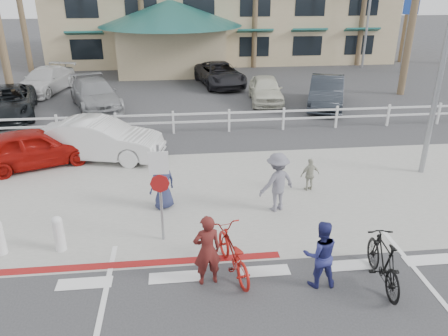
{
  "coord_description": "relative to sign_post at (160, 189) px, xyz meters",
  "views": [
    {
      "loc": [
        -1.79,
        -7.45,
        6.19
      ],
      "look_at": [
        -0.63,
        3.19,
        1.5
      ],
      "focal_mm": 35.0,
      "sensor_mm": 36.0,
      "label": 1
    }
  ],
  "objects": [
    {
      "name": "ground",
      "position": [
        2.3,
        -2.2,
        -1.45
      ],
      "size": [
        140.0,
        140.0,
        0.0
      ],
      "primitive_type": "plane",
      "color": "#333335"
    },
    {
      "name": "sidewalk_plaza",
      "position": [
        2.3,
        2.3,
        -1.44
      ],
      "size": [
        22.0,
        7.0,
        0.01
      ],
      "primitive_type": "cube",
      "color": "gray",
      "rests_on": "ground"
    },
    {
      "name": "cross_street",
      "position": [
        2.3,
        6.3,
        -1.45
      ],
      "size": [
        40.0,
        5.0,
        0.01
      ],
      "primitive_type": "cube",
      "color": "#333335",
      "rests_on": "ground"
    },
    {
      "name": "parking_lot",
      "position": [
        2.3,
        15.8,
        -1.45
      ],
      "size": [
        50.0,
        16.0,
        0.01
      ],
      "primitive_type": "cube",
      "color": "#333335",
      "rests_on": "ground"
    },
    {
      "name": "curb_red",
      "position": [
        -0.7,
        -1.0,
        -1.44
      ],
      "size": [
        7.0,
        0.25,
        0.02
      ],
      "primitive_type": "cube",
      "color": "maroon",
      "rests_on": "ground"
    },
    {
      "name": "rail_fence",
      "position": [
        2.8,
        8.3,
        -0.95
      ],
      "size": [
        29.4,
        0.16,
        1.0
      ],
      "primitive_type": null,
      "color": "silver",
      "rests_on": "ground"
    },
    {
      "name": "sign_post",
      "position": [
        0.0,
        0.0,
        0.0
      ],
      "size": [
        0.5,
        0.1,
        2.9
      ],
      "primitive_type": null,
      "color": "gray",
      "rests_on": "ground"
    },
    {
      "name": "bollard_0",
      "position": [
        -2.5,
        -0.2,
        -0.97
      ],
      "size": [
        0.26,
        0.26,
        0.95
      ],
      "primitive_type": null,
      "color": "silver",
      "rests_on": "ground"
    },
    {
      "name": "streetlight_0",
      "position": [
        8.8,
        3.3,
        3.05
      ],
      "size": [
        0.6,
        2.0,
        9.0
      ],
      "primitive_type": null,
      "color": "gray",
      "rests_on": "ground"
    },
    {
      "name": "info_sign",
      "position": [
        16.3,
        19.8,
        1.35
      ],
      "size": [
        1.2,
        0.16,
        5.6
      ],
      "primitive_type": null,
      "color": "navy",
      "rests_on": "ground"
    },
    {
      "name": "bike_red",
      "position": [
        1.59,
        -1.52,
        -0.94
      ],
      "size": [
        1.09,
        2.06,
        1.03
      ],
      "primitive_type": "imported",
      "rotation": [
        0.0,
        0.0,
        3.36
      ],
      "color": "maroon",
      "rests_on": "ground"
    },
    {
      "name": "rider_red",
      "position": [
        1.0,
        -1.83,
        -0.61
      ],
      "size": [
        0.67,
        0.5,
        1.67
      ],
      "primitive_type": "imported",
      "rotation": [
        0.0,
        0.0,
        3.31
      ],
      "color": "#541917",
      "rests_on": "ground"
    },
    {
      "name": "bike_black",
      "position": [
        4.78,
        -2.28,
        -0.87
      ],
      "size": [
        0.71,
        1.96,
        1.15
      ],
      "primitive_type": "imported",
      "rotation": [
        0.0,
        0.0,
        3.05
      ],
      "color": "black",
      "rests_on": "ground"
    },
    {
      "name": "rider_black",
      "position": [
        3.39,
        -2.15,
        -0.67
      ],
      "size": [
        0.78,
        0.62,
        1.56
      ],
      "primitive_type": "imported",
      "rotation": [
        0.0,
        0.0,
        3.11
      ],
      "color": "navy",
      "rests_on": "ground"
    },
    {
      "name": "pedestrian_a",
      "position": [
        3.21,
        1.24,
        -0.57
      ],
      "size": [
        1.3,
        1.06,
        1.75
      ],
      "primitive_type": "imported",
      "rotation": [
        0.0,
        0.0,
        3.56
      ],
      "color": "slate",
      "rests_on": "ground"
    },
    {
      "name": "pedestrian_child",
      "position": [
        4.53,
        2.36,
        -0.91
      ],
      "size": [
        0.67,
        0.38,
        1.08
      ],
      "primitive_type": "imported",
      "rotation": [
        0.0,
        0.0,
        3.33
      ],
      "color": "#A9A996",
      "rests_on": "ground"
    },
    {
      "name": "pedestrian_b",
      "position": [
        -0.02,
        1.73,
        -0.67
      ],
      "size": [
        0.91,
        0.82,
        1.57
      ],
      "primitive_type": "imported",
      "rotation": [
        0.0,
        0.0,
        3.68
      ],
      "color": "#222849",
      "rests_on": "ground"
    },
    {
      "name": "car_white_sedan",
      "position": [
        -2.38,
        5.76,
        -0.7
      ],
      "size": [
        4.81,
        2.62,
        1.5
      ],
      "primitive_type": "imported",
      "rotation": [
        0.0,
        0.0,
        1.33
      ],
      "color": "silver",
      "rests_on": "ground"
    },
    {
      "name": "car_red_compact",
      "position": [
        -4.59,
        5.33,
        -0.75
      ],
      "size": [
        4.4,
        3.02,
        1.39
      ],
      "primitive_type": "imported",
      "rotation": [
        0.0,
        0.0,
        1.95
      ],
      "color": "maroon",
      "rests_on": "ground"
    },
    {
      "name": "lot_car_0",
      "position": [
        -7.56,
        11.68,
        -0.73
      ],
      "size": [
        3.52,
        5.57,
        1.43
      ],
      "primitive_type": "imported",
      "rotation": [
        0.0,
        0.0,
        0.24
      ],
      "color": "black",
      "rests_on": "ground"
    },
    {
      "name": "lot_car_1",
      "position": [
        -3.63,
        12.77,
        -0.73
      ],
      "size": [
        3.55,
        5.32,
        1.43
      ],
      "primitive_type": "imported",
      "rotation": [
        0.0,
        0.0,
        0.34
      ],
      "color": "gray",
      "rests_on": "ground"
    },
    {
      "name": "lot_car_2",
      "position": [
        5.22,
        12.95,
        -0.76
      ],
      "size": [
        1.99,
        4.2,
        1.39
      ],
      "primitive_type": "imported",
      "rotation": [
        0.0,
        0.0,
        -0.09
      ],
      "color": "beige",
      "rests_on": "ground"
    },
    {
      "name": "lot_car_3",
      "position": [
        8.15,
        11.71,
        -0.67
      ],
      "size": [
        3.15,
        4.99,
        1.55
      ],
      "primitive_type": "imported",
      "rotation": [
        0.0,
        0.0,
        -0.35
      ],
      "color": "#1F242B",
      "rests_on": "ground"
    },
    {
      "name": "lot_car_4",
      "position": [
        -7.03,
        16.48,
        -0.75
      ],
      "size": [
        3.1,
        5.18,
        1.41
      ],
      "primitive_type": "imported",
      "rotation": [
        0.0,
        0.0,
        -0.25
      ],
      "color": "beige",
      "rests_on": "ground"
    },
    {
      "name": "lot_car_5",
      "position": [
        3.2,
        17.18,
        -0.76
      ],
      "size": [
        3.17,
        5.33,
        1.39
      ],
      "primitive_type": "imported",
      "rotation": [
        0.0,
        0.0,
        0.18
      ],
      "color": "black",
      "rests_on": "ground"
    }
  ]
}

